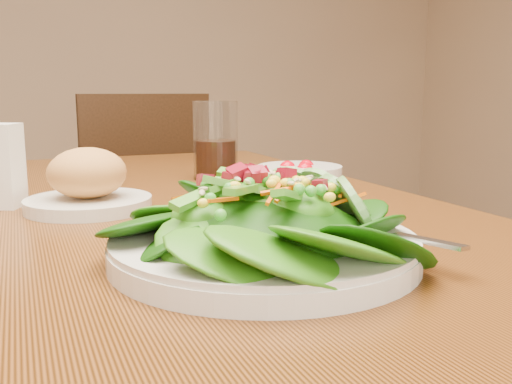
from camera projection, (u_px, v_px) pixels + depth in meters
dining_table at (130, 287)px, 0.77m from camera, size 0.90×1.40×0.75m
chair_far at (139, 224)px, 1.88m from camera, size 0.44×0.45×0.90m
salad_plate at (274, 227)px, 0.55m from camera, size 0.30×0.30×0.09m
bread_plate at (88, 185)px, 0.78m from camera, size 0.17×0.17×0.09m
tomato_bowl at (299, 176)px, 0.95m from camera, size 0.14×0.14×0.05m
drinking_glass at (216, 146)px, 1.05m from camera, size 0.08×0.08×0.14m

